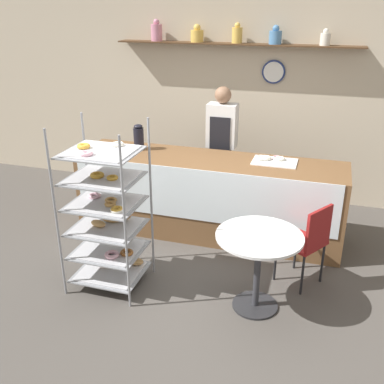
% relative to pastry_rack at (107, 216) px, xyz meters
% --- Properties ---
extents(ground_plane, '(14.00, 14.00, 0.00)m').
position_rel_pastry_rack_xyz_m(ground_plane, '(0.63, 0.30, -0.73)').
color(ground_plane, '#4C4742').
extents(back_wall, '(10.00, 0.30, 2.70)m').
position_rel_pastry_rack_xyz_m(back_wall, '(0.63, 2.67, 0.63)').
color(back_wall, beige).
rests_on(back_wall, ground_plane).
extents(display_counter, '(3.09, 0.76, 0.93)m').
position_rel_pastry_rack_xyz_m(display_counter, '(0.63, 1.30, -0.27)').
color(display_counter, brown).
rests_on(display_counter, ground_plane).
extents(pastry_rack, '(0.70, 0.62, 1.63)m').
position_rel_pastry_rack_xyz_m(pastry_rack, '(0.00, 0.00, 0.00)').
color(pastry_rack, gray).
rests_on(pastry_rack, ground_plane).
extents(person_worker, '(0.36, 0.23, 1.65)m').
position_rel_pastry_rack_xyz_m(person_worker, '(0.63, 1.91, 0.18)').
color(person_worker, '#282833').
rests_on(person_worker, ground_plane).
extents(cafe_table, '(0.76, 0.76, 0.74)m').
position_rel_pastry_rack_xyz_m(cafe_table, '(1.43, 0.04, -0.17)').
color(cafe_table, '#262628').
rests_on(cafe_table, ground_plane).
extents(cafe_chair, '(0.52, 0.52, 0.86)m').
position_rel_pastry_rack_xyz_m(cafe_chair, '(1.83, 0.53, -0.21)').
color(cafe_chair, black).
rests_on(cafe_chair, ground_plane).
extents(coffee_carafe, '(0.12, 0.12, 0.31)m').
position_rel_pastry_rack_xyz_m(coffee_carafe, '(-0.27, 1.41, 0.35)').
color(coffee_carafe, black).
rests_on(coffee_carafe, display_counter).
extents(donut_tray_counter, '(0.49, 0.34, 0.05)m').
position_rel_pastry_rack_xyz_m(donut_tray_counter, '(1.32, 1.44, 0.22)').
color(donut_tray_counter, white).
rests_on(donut_tray_counter, display_counter).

